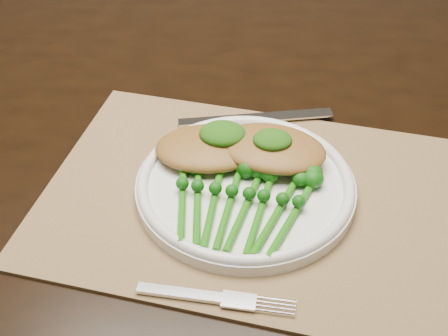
{
  "coord_description": "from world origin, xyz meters",
  "views": [
    {
      "loc": [
        0.21,
        -0.7,
        1.26
      ],
      "look_at": [
        0.19,
        -0.15,
        0.78
      ],
      "focal_mm": 50.0,
      "sensor_mm": 36.0,
      "label": 1
    }
  ],
  "objects_px": {
    "dining_table": "(185,280)",
    "placemat": "(245,198)",
    "chicken_fillet_left": "(210,148)",
    "broccolini_bundle": "(236,209)",
    "dinner_plate": "(245,185)"
  },
  "relations": [
    {
      "from": "broccolini_bundle",
      "to": "dining_table",
      "type": "bearing_deg",
      "value": 123.27
    },
    {
      "from": "dining_table",
      "to": "placemat",
      "type": "height_order",
      "value": "placemat"
    },
    {
      "from": "dining_table",
      "to": "chicken_fillet_left",
      "type": "distance_m",
      "value": 0.43
    },
    {
      "from": "dining_table",
      "to": "placemat",
      "type": "relative_size",
      "value": 3.4
    },
    {
      "from": "dining_table",
      "to": "chicken_fillet_left",
      "type": "bearing_deg",
      "value": -64.34
    },
    {
      "from": "dining_table",
      "to": "dinner_plate",
      "type": "distance_m",
      "value": 0.44
    },
    {
      "from": "chicken_fillet_left",
      "to": "dinner_plate",
      "type": "bearing_deg",
      "value": -51.42
    },
    {
      "from": "dining_table",
      "to": "broccolini_bundle",
      "type": "bearing_deg",
      "value": -66.48
    },
    {
      "from": "placemat",
      "to": "chicken_fillet_left",
      "type": "xyz_separation_m",
      "value": [
        -0.05,
        0.05,
        0.03
      ]
    },
    {
      "from": "placemat",
      "to": "chicken_fillet_left",
      "type": "relative_size",
      "value": 3.54
    },
    {
      "from": "dining_table",
      "to": "chicken_fillet_left",
      "type": "xyz_separation_m",
      "value": [
        0.06,
        -0.12,
        0.41
      ]
    },
    {
      "from": "dinner_plate",
      "to": "broccolini_bundle",
      "type": "distance_m",
      "value": 0.05
    },
    {
      "from": "placemat",
      "to": "chicken_fillet_left",
      "type": "bearing_deg",
      "value": 141.28
    },
    {
      "from": "dinner_plate",
      "to": "chicken_fillet_left",
      "type": "relative_size",
      "value": 1.95
    },
    {
      "from": "placemat",
      "to": "dinner_plate",
      "type": "height_order",
      "value": "dinner_plate"
    }
  ]
}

